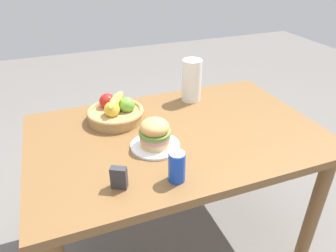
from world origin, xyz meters
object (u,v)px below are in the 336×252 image
Objects in this scene: fruit_basket at (116,112)px; napkin_holder at (119,178)px; plate at (155,146)px; sandwich at (155,132)px; soda_can at (177,167)px; paper_towel_roll at (192,80)px.

napkin_holder is (-0.10, -0.52, -0.00)m from fruit_basket.
napkin_holder is at bearing -135.46° from plate.
napkin_holder is at bearing -135.46° from sandwich.
paper_towel_roll is at bearing 61.11° from soda_can.
plate is 0.54m from paper_towel_roll.
fruit_basket is 3.22× the size of napkin_holder.
sandwich is (0.00, 0.00, 0.07)m from plate.
soda_can is (0.00, -0.25, -0.01)m from sandwich.
plate is at bearing -70.81° from fruit_basket.
plate is 1.76× the size of soda_can.
plate is at bearing -132.23° from paper_towel_roll.
paper_towel_roll reaches higher than napkin_holder.
paper_towel_roll is at bearing 75.01° from napkin_holder.
soda_can reaches higher than plate.
paper_towel_roll reaches higher than sandwich.
plate is 0.30m from napkin_holder.
sandwich reaches higher than plate.
fruit_basket is at bearing 109.19° from plate.
soda_can is at bearing -78.63° from fruit_basket.
fruit_basket reaches higher than plate.
fruit_basket is at bearing -169.97° from paper_towel_roll.
sandwich is 0.33m from fruit_basket.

